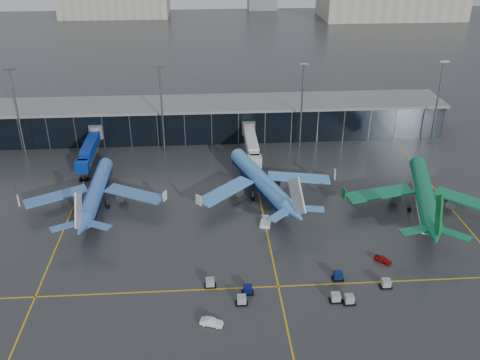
{
  "coord_description": "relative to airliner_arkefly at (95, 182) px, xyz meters",
  "views": [
    {
      "loc": [
        -2.77,
        -95.08,
        63.57
      ],
      "look_at": [
        5.0,
        18.0,
        6.0
      ],
      "focal_mm": 40.0,
      "sensor_mm": 36.0,
      "label": 1
    }
  ],
  "objects": [
    {
      "name": "taxi_lines",
      "position": [
        39.21,
        -8.53,
        -6.06
      ],
      "size": [
        220.0,
        120.0,
        0.02
      ],
      "color": "gold",
      "rests_on": "ground"
    },
    {
      "name": "distant_hangars",
      "position": [
        79.16,
        250.94,
        2.72
      ],
      "size": [
        260.0,
        71.0,
        22.0
      ],
      "color": "#B2AD99",
      "rests_on": "ground"
    },
    {
      "name": "airliner_arkefly",
      "position": [
        0.0,
        0.0,
        0.0
      ],
      "size": [
        34.82,
        39.62,
        12.14
      ],
      "primitive_type": null,
      "rotation": [
        0.0,
        0.0,
        -0.0
      ],
      "color": "#3A71C1",
      "rests_on": "ground"
    },
    {
      "name": "airliner_klm_near",
      "position": [
        39.53,
        2.39,
        0.42
      ],
      "size": [
        48.15,
        51.48,
        12.97
      ],
      "primitive_type": null,
      "rotation": [
        0.0,
        0.0,
        0.31
      ],
      "color": "#4595E2",
      "rests_on": "ground"
    },
    {
      "name": "terminal_pier",
      "position": [
        29.21,
        42.86,
        -0.65
      ],
      "size": [
        142.0,
        17.0,
        10.7
      ],
      "color": "black",
      "rests_on": "ground"
    },
    {
      "name": "service_van_white",
      "position": [
        26.41,
        -43.83,
        -5.41
      ],
      "size": [
        4.21,
        2.56,
        1.31
      ],
      "primitive_type": "imported",
      "rotation": [
        0.0,
        0.0,
        1.25
      ],
      "color": "white",
      "rests_on": "ground"
    },
    {
      "name": "ground",
      "position": [
        29.21,
        -19.14,
        -6.07
      ],
      "size": [
        600.0,
        600.0,
        0.0
      ],
      "primitive_type": "plane",
      "color": "#282B2D",
      "rests_on": "ground"
    },
    {
      "name": "jet_bridges",
      "position": [
        -5.79,
        23.85,
        -1.52
      ],
      "size": [
        94.0,
        27.5,
        7.2
      ],
      "color": "#595B60",
      "rests_on": "ground"
    },
    {
      "name": "airliner_aer_lingus",
      "position": [
        77.16,
        -7.02,
        0.68
      ],
      "size": [
        48.84,
        52.59,
        13.51
      ],
      "primitive_type": null,
      "rotation": [
        0.0,
        0.0,
        -0.27
      ],
      "color": "#0D7449",
      "rests_on": "ground"
    },
    {
      "name": "baggage_carts",
      "position": [
        43.14,
        -36.45,
        -5.31
      ],
      "size": [
        35.17,
        8.5,
        1.7
      ],
      "color": "black",
      "rests_on": "ground"
    },
    {
      "name": "service_van_red",
      "position": [
        61.25,
        -27.8,
        -5.45
      ],
      "size": [
        3.57,
        3.6,
        1.23
      ],
      "primitive_type": "imported",
      "rotation": [
        0.0,
        0.0,
        0.78
      ],
      "color": "#9E0D0C",
      "rests_on": "ground"
    },
    {
      "name": "flood_masts",
      "position": [
        34.21,
        30.86,
        7.74
      ],
      "size": [
        203.0,
        0.5,
        25.5
      ],
      "color": "#595B60",
      "rests_on": "ground"
    },
    {
      "name": "mobile_airstair",
      "position": [
        39.21,
        -12.11,
        -5.3
      ],
      "size": [
        2.86,
        3.61,
        3.45
      ],
      "rotation": [
        0.0,
        0.0,
        -0.23
      ],
      "color": "white",
      "rests_on": "ground"
    }
  ]
}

